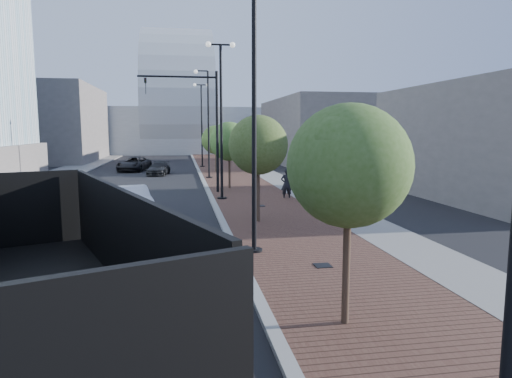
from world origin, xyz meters
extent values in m
cube|color=#4C2D23|center=(3.50, 40.00, 0.06)|extent=(7.00, 140.00, 0.12)
cube|color=slate|center=(6.20, 40.00, 0.07)|extent=(2.40, 140.00, 0.13)
cube|color=gray|center=(0.00, 40.00, 0.07)|extent=(0.30, 140.00, 0.14)
cube|color=slate|center=(-13.00, 40.00, 0.06)|extent=(4.00, 140.00, 0.12)
cube|color=black|center=(-6.45, 9.42, 1.59)|extent=(3.05, 3.10, 2.42)
cube|color=black|center=(-6.99, 10.82, 0.79)|extent=(2.26, 1.24, 1.21)
cube|color=black|center=(-5.91, 8.02, 0.98)|extent=(2.44, 1.53, 0.47)
cube|color=black|center=(-3.94, 2.89, 0.98)|extent=(5.16, 8.81, 0.33)
cube|color=black|center=(-3.94, 2.89, 1.35)|extent=(5.25, 8.84, 0.11)
cube|color=black|center=(-2.85, 3.31, 2.28)|extent=(3.18, 8.05, 1.86)
cube|color=black|center=(-5.57, 7.13, 2.28)|extent=(2.22, 0.94, 1.86)
cylinder|color=black|center=(-5.32, 9.21, 0.51)|extent=(0.63, 1.06, 1.03)
cylinder|color=silver|center=(-5.32, 9.21, 0.51)|extent=(0.50, 0.64, 0.56)
cylinder|color=black|center=(-5.90, 10.71, 0.51)|extent=(0.63, 1.06, 1.03)
cylinder|color=silver|center=(-5.90, 10.71, 0.51)|extent=(0.50, 0.64, 0.56)
cylinder|color=black|center=(-4.18, 6.23, 0.51)|extent=(0.63, 1.06, 1.03)
cylinder|color=silver|center=(-4.18, 6.23, 0.51)|extent=(0.50, 0.64, 0.56)
cylinder|color=black|center=(-4.61, 7.35, 0.51)|extent=(0.63, 1.06, 1.03)
cylinder|color=silver|center=(-4.61, 7.35, 0.51)|extent=(0.50, 0.64, 0.56)
imported|color=white|center=(-4.27, 18.84, 0.68)|extent=(2.46, 4.37, 1.36)
imported|color=black|center=(-6.56, 42.96, 0.73)|extent=(3.52, 5.64, 1.45)
imported|color=black|center=(-3.87, 38.50, 0.60)|extent=(2.31, 4.38, 1.21)
imported|color=black|center=(4.51, 21.68, 0.96)|extent=(0.70, 0.46, 1.92)
cylinder|color=black|center=(0.60, 10.00, 0.10)|extent=(0.56, 0.56, 0.20)
cylinder|color=black|center=(0.60, 10.00, 4.62)|extent=(0.16, 0.16, 9.00)
cylinder|color=black|center=(0.60, 22.00, 0.10)|extent=(0.56, 0.56, 0.20)
cylinder|color=black|center=(0.60, 22.00, 4.62)|extent=(0.16, 0.16, 9.00)
cylinder|color=black|center=(0.60, 22.00, 9.12)|extent=(1.40, 0.10, 0.10)
sphere|color=silver|center=(-0.10, 22.00, 9.12)|extent=(0.32, 0.32, 0.32)
sphere|color=silver|center=(1.30, 22.00, 9.12)|extent=(0.32, 0.32, 0.32)
cylinder|color=black|center=(0.60, 34.00, 0.10)|extent=(0.56, 0.56, 0.20)
cylinder|color=black|center=(0.60, 34.00, 4.62)|extent=(0.16, 0.16, 9.00)
cylinder|color=black|center=(0.10, 34.00, 9.12)|extent=(1.00, 0.10, 0.10)
sphere|color=silver|center=(-0.40, 34.00, 9.05)|extent=(0.32, 0.32, 0.32)
cylinder|color=black|center=(0.60, 46.00, 0.10)|extent=(0.56, 0.56, 0.20)
cylinder|color=black|center=(0.60, 46.00, 4.62)|extent=(0.16, 0.16, 9.00)
cylinder|color=black|center=(0.60, 46.00, 9.12)|extent=(1.40, 0.10, 0.10)
sphere|color=silver|center=(-0.10, 46.00, 9.12)|extent=(0.32, 0.32, 0.32)
sphere|color=silver|center=(1.30, 46.00, 9.12)|extent=(0.32, 0.32, 0.32)
cylinder|color=black|center=(0.60, 25.00, 4.00)|extent=(0.18, 0.18, 8.00)
cylinder|color=black|center=(-1.90, 25.00, 7.60)|extent=(5.00, 0.12, 0.12)
imported|color=black|center=(-3.90, 25.00, 7.00)|extent=(0.16, 0.20, 1.00)
cylinder|color=#382619|center=(1.60, 4.00, 1.64)|extent=(0.16, 0.16, 3.28)
sphere|color=#34531C|center=(1.60, 4.00, 3.52)|extent=(2.58, 2.58, 2.58)
sphere|color=#34531C|center=(2.00, 4.30, 3.28)|extent=(1.81, 1.81, 1.81)
sphere|color=#34531C|center=(1.30, 3.70, 3.84)|extent=(1.55, 1.55, 1.55)
cylinder|color=#382619|center=(1.60, 15.00, 1.67)|extent=(0.16, 0.16, 3.34)
sphere|color=#394F1B|center=(1.60, 15.00, 3.57)|extent=(2.66, 2.66, 2.66)
sphere|color=#394F1B|center=(2.00, 15.30, 3.34)|extent=(1.86, 1.86, 1.86)
sphere|color=#394F1B|center=(1.30, 14.70, 3.91)|extent=(1.60, 1.60, 1.60)
cylinder|color=#382619|center=(1.60, 27.00, 1.60)|extent=(0.16, 0.16, 3.19)
sphere|color=#3B6623|center=(1.60, 27.00, 3.42)|extent=(2.76, 2.76, 2.76)
sphere|color=#3B6623|center=(2.00, 27.30, 3.19)|extent=(1.93, 1.93, 1.93)
sphere|color=#3B6623|center=(1.30, 26.70, 3.74)|extent=(1.66, 1.66, 1.66)
cylinder|color=#382619|center=(1.60, 39.00, 1.53)|extent=(0.16, 0.16, 3.06)
sphere|color=#3F6121|center=(1.60, 39.00, 3.28)|extent=(2.78, 2.78, 2.78)
sphere|color=#3F6121|center=(2.00, 39.30, 3.06)|extent=(1.95, 1.95, 1.95)
sphere|color=#3F6121|center=(1.30, 38.70, 3.58)|extent=(1.67, 1.67, 1.67)
cube|color=#A2A8AB|center=(-2.00, 85.00, 4.00)|extent=(50.00, 28.00, 8.00)
cube|color=#635C59|center=(-20.00, 60.00, 5.00)|extent=(14.00, 20.00, 10.00)
cube|color=#615A57|center=(16.00, 50.00, 4.00)|extent=(12.00, 22.00, 8.00)
cube|color=#605A57|center=(18.00, 20.00, 3.50)|extent=(10.00, 16.00, 7.00)
cube|color=black|center=(2.40, 8.00, 0.13)|extent=(0.50, 0.50, 0.02)
cube|color=black|center=(2.40, 19.00, 0.13)|extent=(0.50, 0.50, 0.02)
camera|label=1|loc=(-1.83, -4.82, 4.26)|focal=31.61mm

